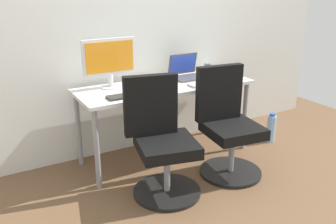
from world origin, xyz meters
name	(u,v)px	position (x,y,z in m)	size (l,w,h in m)	color
ground_plane	(165,155)	(0.00, 0.00, 0.00)	(5.28, 5.28, 0.00)	brown
back_wall	(146,15)	(0.00, 0.37, 1.30)	(4.40, 0.04, 2.60)	silver
desk	(165,92)	(0.00, 0.00, 0.64)	(1.63, 0.58, 0.72)	silver
office_chair_left	(161,143)	(-0.34, -0.53, 0.42)	(0.54, 0.54, 0.94)	black
office_chair_right	(228,127)	(0.31, -0.53, 0.42)	(0.54, 0.54, 0.94)	black
water_bottle_on_floor	(271,128)	(1.14, -0.26, 0.15)	(0.09, 0.09, 0.31)	#8CBFF2
desktop_monitor	(109,60)	(-0.47, 0.15, 0.97)	(0.48, 0.18, 0.43)	silver
open_laptop	(187,72)	(0.31, 0.12, 0.77)	(0.31, 0.27, 0.22)	#4C4C51
keyboard_by_monitor	(128,96)	(-0.45, -0.17, 0.72)	(0.34, 0.12, 0.02)	#2D2D2D
keyboard_by_laptop	(206,84)	(0.32, -0.19, 0.72)	(0.34, 0.12, 0.02)	#B7B7B7
mouse_by_monitor	(164,91)	(-0.14, -0.22, 0.73)	(0.06, 0.10, 0.03)	#B7B7B7
mouse_by_laptop	(174,86)	(0.01, -0.13, 0.73)	(0.06, 0.10, 0.03)	#B7B7B7
coffee_mug	(168,79)	(0.03, 0.02, 0.76)	(0.08, 0.08, 0.09)	orange
pen_cup	(208,68)	(0.59, 0.16, 0.77)	(0.07, 0.07, 0.10)	slate
phone_near_monitor	(149,84)	(-0.12, 0.09, 0.72)	(0.07, 0.14, 0.01)	black
notebook	(217,75)	(0.60, 0.02, 0.73)	(0.21, 0.15, 0.03)	teal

